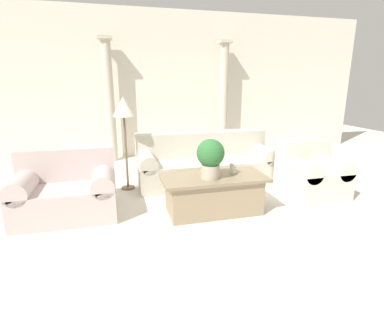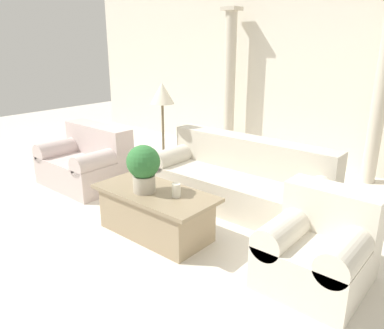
{
  "view_description": "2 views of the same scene",
  "coord_description": "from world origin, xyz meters",
  "views": [
    {
      "loc": [
        -1.1,
        -3.84,
        1.67
      ],
      "look_at": [
        -0.12,
        -0.05,
        0.59
      ],
      "focal_mm": 28.0,
      "sensor_mm": 36.0,
      "label": 1
    },
    {
      "loc": [
        2.77,
        -2.87,
        2.0
      ],
      "look_at": [
        0.16,
        0.21,
        0.67
      ],
      "focal_mm": 35.0,
      "sensor_mm": 36.0,
      "label": 2
    }
  ],
  "objects": [
    {
      "name": "floor_lamp",
      "position": [
        -0.96,
        0.88,
        1.24
      ],
      "size": [
        0.34,
        0.34,
        1.46
      ],
      "color": "brown",
      "rests_on": "ground_plane"
    },
    {
      "name": "potted_plant",
      "position": [
        0.02,
        -0.41,
        0.78
      ],
      "size": [
        0.35,
        0.35,
        0.5
      ],
      "color": "#B2A893",
      "rests_on": "coffee_table"
    },
    {
      "name": "loveseat",
      "position": [
        -1.76,
        0.1,
        0.35
      ],
      "size": [
        1.22,
        0.89,
        0.84
      ],
      "color": "beige",
      "rests_on": "ground_plane"
    },
    {
      "name": "armchair",
      "position": [
        1.78,
        -0.01,
        0.34
      ],
      "size": [
        0.81,
        0.86,
        0.81
      ],
      "color": "beige",
      "rests_on": "ground_plane"
    },
    {
      "name": "wall_back",
      "position": [
        0.0,
        3.13,
        1.6
      ],
      "size": [
        10.0,
        0.06,
        3.2
      ],
      "color": "silver",
      "rests_on": "ground_plane"
    },
    {
      "name": "ground_plane",
      "position": [
        0.0,
        0.0,
        0.0
      ],
      "size": [
        16.0,
        16.0,
        0.0
      ],
      "primitive_type": "plane",
      "color": "silver"
    },
    {
      "name": "pillar_candle",
      "position": [
        0.38,
        -0.29,
        0.57
      ],
      "size": [
        0.09,
        0.09,
        0.14
      ],
      "color": "silver",
      "rests_on": "coffee_table"
    },
    {
      "name": "sofa_long",
      "position": [
        0.36,
        0.92,
        0.33
      ],
      "size": [
        2.3,
        0.89,
        0.84
      ],
      "color": "beige",
      "rests_on": "ground_plane"
    },
    {
      "name": "column_right",
      "position": [
        1.38,
        2.83,
        1.31
      ],
      "size": [
        0.28,
        0.28,
        2.56
      ],
      "color": "beige",
      "rests_on": "ground_plane"
    },
    {
      "name": "coffee_table",
      "position": [
        0.1,
        -0.33,
        0.25
      ],
      "size": [
        1.36,
        0.65,
        0.5
      ],
      "color": "#998466",
      "rests_on": "ground_plane"
    },
    {
      "name": "column_left",
      "position": [
        -1.18,
        2.83,
        1.31
      ],
      "size": [
        0.28,
        0.28,
        2.56
      ],
      "color": "beige",
      "rests_on": "ground_plane"
    }
  ]
}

